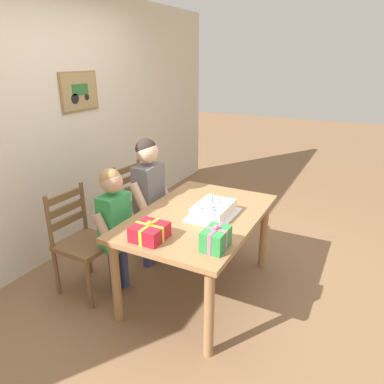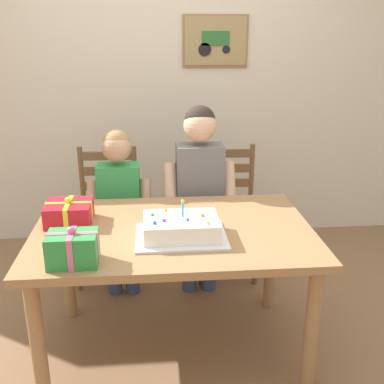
{
  "view_description": "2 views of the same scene",
  "coord_description": "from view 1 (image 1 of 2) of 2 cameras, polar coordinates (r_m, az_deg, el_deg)",
  "views": [
    {
      "loc": [
        -2.39,
        -1.16,
        1.94
      ],
      "look_at": [
        0.13,
        0.13,
        0.86
      ],
      "focal_mm": 33.22,
      "sensor_mm": 36.0,
      "label": 1
    },
    {
      "loc": [
        -0.09,
        -2.17,
        1.69
      ],
      "look_at": [
        0.11,
        0.11,
        0.89
      ],
      "focal_mm": 43.31,
      "sensor_mm": 36.0,
      "label": 2
    }
  ],
  "objects": [
    {
      "name": "gift_box_beside_cake",
      "position": [
        2.53,
        -6.81,
        -6.38
      ],
      "size": [
        0.24,
        0.22,
        0.14
      ],
      "color": "red",
      "rests_on": "dining_table"
    },
    {
      "name": "gift_box_red_large",
      "position": [
        2.39,
        3.82,
        -7.5
      ],
      "size": [
        0.22,
        0.16,
        0.18
      ],
      "color": "#2D8E42",
      "rests_on": "dining_table"
    },
    {
      "name": "ground_plane",
      "position": [
        3.29,
        1.02,
        -15.36
      ],
      "size": [
        20.0,
        20.0,
        0.0
      ],
      "primitive_type": "plane",
      "color": "#846042"
    },
    {
      "name": "chair_right",
      "position": [
        3.79,
        -8.39,
        -2.32
      ],
      "size": [
        0.45,
        0.45,
        0.92
      ],
      "color": "brown",
      "rests_on": "ground"
    },
    {
      "name": "child_older",
      "position": [
        3.35,
        -6.92,
        0.21
      ],
      "size": [
        0.46,
        0.26,
        1.27
      ],
      "color": "#38426B",
      "rests_on": "ground"
    },
    {
      "name": "chair_left",
      "position": [
        3.21,
        -17.19,
        -7.54
      ],
      "size": [
        0.44,
        0.44,
        0.92
      ],
      "color": "brown",
      "rests_on": "ground"
    },
    {
      "name": "dining_table",
      "position": [
        2.96,
        1.1,
        -5.28
      ],
      "size": [
        1.42,
        0.93,
        0.74
      ],
      "color": "#9E7047",
      "rests_on": "ground"
    },
    {
      "name": "child_younger",
      "position": [
        3.01,
        -12.28,
        -4.38
      ],
      "size": [
        0.4,
        0.23,
        1.13
      ],
      "color": "#38426B",
      "rests_on": "ground"
    },
    {
      "name": "back_wall",
      "position": [
        3.72,
        -22.12,
        9.39
      ],
      "size": [
        6.4,
        0.11,
        2.6
      ],
      "color": "beige",
      "rests_on": "ground"
    },
    {
      "name": "birthday_cake",
      "position": [
        2.88,
        3.47,
        -2.89
      ],
      "size": [
        0.44,
        0.34,
        0.19
      ],
      "color": "silver",
      "rests_on": "dining_table"
    }
  ]
}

